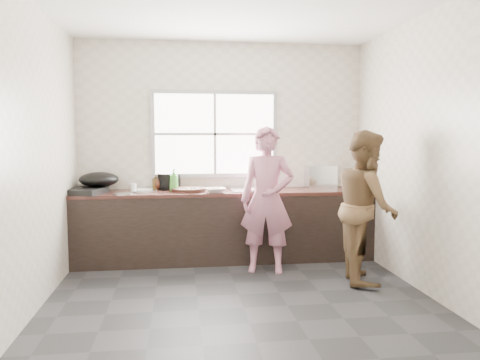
{
  "coord_description": "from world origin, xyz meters",
  "views": [
    {
      "loc": [
        -0.56,
        -4.36,
        1.53
      ],
      "look_at": [
        0.1,
        0.65,
        1.05
      ],
      "focal_mm": 35.0,
      "sensor_mm": 36.0,
      "label": 1
    }
  ],
  "objects": [
    {
      "name": "dish_rack",
      "position": [
        1.27,
        1.52,
        1.0
      ],
      "size": [
        0.39,
        0.28,
        0.28
      ],
      "primitive_type": "cube",
      "rotation": [
        0.0,
        0.0,
        0.05
      ],
      "color": "silver",
      "rests_on": "countertop"
    },
    {
      "name": "wall_right",
      "position": [
        1.8,
        0.0,
        1.35
      ],
      "size": [
        0.01,
        3.2,
        2.7
      ],
      "primitive_type": "cube",
      "color": "beige",
      "rests_on": "ground"
    },
    {
      "name": "countertop",
      "position": [
        0.0,
        1.29,
        0.84
      ],
      "size": [
        3.6,
        0.64,
        0.04
      ],
      "primitive_type": "cube",
      "color": "#351A15",
      "rests_on": "cabinet"
    },
    {
      "name": "sink",
      "position": [
        0.35,
        1.29,
        0.86
      ],
      "size": [
        0.55,
        0.45,
        0.02
      ],
      "primitive_type": "cube",
      "color": "silver",
      "rests_on": "countertop"
    },
    {
      "name": "burner",
      "position": [
        -1.65,
        1.2,
        0.89
      ],
      "size": [
        0.53,
        0.53,
        0.06
      ],
      "primitive_type": "cube",
      "rotation": [
        0.0,
        0.0,
        -0.32
      ],
      "color": "black",
      "rests_on": "countertop"
    },
    {
      "name": "window_frame",
      "position": [
        -0.1,
        1.59,
        1.55
      ],
      "size": [
        1.6,
        0.05,
        1.1
      ],
      "primitive_type": "cube",
      "color": "#9EA0A5",
      "rests_on": "wall_back"
    },
    {
      "name": "bottle_brown_short",
      "position": [
        -0.79,
        1.52,
        0.95
      ],
      "size": [
        0.16,
        0.16,
        0.19
      ],
      "primitive_type": "imported",
      "rotation": [
        0.0,
        0.0,
        -0.09
      ],
      "color": "#431B10",
      "rests_on": "countertop"
    },
    {
      "name": "wok",
      "position": [
        -1.51,
        1.39,
        1.01
      ],
      "size": [
        0.58,
        0.58,
        0.18
      ],
      "primitive_type": "ellipsoid",
      "rotation": [
        0.0,
        0.0,
        -0.3
      ],
      "color": "black",
      "rests_on": "burner"
    },
    {
      "name": "bottle_green",
      "position": [
        -0.62,
        1.29,
        1.0
      ],
      "size": [
        0.14,
        0.14,
        0.28
      ],
      "primitive_type": "imported",
      "rotation": [
        0.0,
        0.0,
        0.4
      ],
      "color": "green",
      "rests_on": "countertop"
    },
    {
      "name": "wall_left",
      "position": [
        -1.8,
        0.0,
        1.35
      ],
      "size": [
        0.01,
        3.2,
        2.7
      ],
      "primitive_type": "cube",
      "color": "beige",
      "rests_on": "ground"
    },
    {
      "name": "bowl_crabs",
      "position": [
        0.45,
        1.08,
        0.89
      ],
      "size": [
        0.2,
        0.2,
        0.06
      ],
      "primitive_type": "imported",
      "rotation": [
        0.0,
        0.0,
        0.13
      ],
      "color": "white",
      "rests_on": "countertop"
    },
    {
      "name": "faucet",
      "position": [
        0.35,
        1.49,
        1.01
      ],
      "size": [
        0.02,
        0.02,
        0.3
      ],
      "primitive_type": "cylinder",
      "color": "silver",
      "rests_on": "countertop"
    },
    {
      "name": "wall_front",
      "position": [
        0.0,
        -1.6,
        1.35
      ],
      "size": [
        3.6,
        0.01,
        2.7
      ],
      "primitive_type": "cube",
      "color": "beige",
      "rests_on": "ground"
    },
    {
      "name": "glass_jar",
      "position": [
        -1.1,
        1.33,
        0.91
      ],
      "size": [
        0.07,
        0.07,
        0.1
      ],
      "primitive_type": "cylinder",
      "rotation": [
        0.0,
        0.0,
        0.02
      ],
      "color": "white",
      "rests_on": "countertop"
    },
    {
      "name": "wall_back",
      "position": [
        0.0,
        1.6,
        1.35
      ],
      "size": [
        3.6,
        0.01,
        2.7
      ],
      "primitive_type": "cube",
      "color": "beige",
      "rests_on": "ground"
    },
    {
      "name": "pot_lid_left",
      "position": [
        -1.19,
        1.08,
        0.87
      ],
      "size": [
        0.29,
        0.29,
        0.01
      ],
      "primitive_type": "cylinder",
      "rotation": [
        0.0,
        0.0,
        -0.32
      ],
      "color": "#A6A9AD",
      "rests_on": "countertop"
    },
    {
      "name": "ceiling",
      "position": [
        0.0,
        0.0,
        2.71
      ],
      "size": [
        3.6,
        3.2,
        0.01
      ],
      "primitive_type": "cube",
      "color": "silver",
      "rests_on": "wall_back"
    },
    {
      "name": "plate_food",
      "position": [
        -1.0,
        1.45,
        0.87
      ],
      "size": [
        0.25,
        0.25,
        0.02
      ],
      "primitive_type": "cylinder",
      "rotation": [
        0.0,
        0.0,
        -0.05
      ],
      "color": "white",
      "rests_on": "countertop"
    },
    {
      "name": "cleaver",
      "position": [
        -0.4,
        1.24,
        0.9
      ],
      "size": [
        0.21,
        0.17,
        0.01
      ],
      "primitive_type": "cube",
      "rotation": [
        0.0,
        0.0,
        0.46
      ],
      "color": "silver",
      "rests_on": "cutting_board"
    },
    {
      "name": "woman",
      "position": [
        0.42,
        0.74,
        0.76
      ],
      "size": [
        0.63,
        0.49,
        1.53
      ],
      "primitive_type": "imported",
      "rotation": [
        0.0,
        0.0,
        -0.24
      ],
      "color": "#BE728C",
      "rests_on": "floor"
    },
    {
      "name": "bowl_mince",
      "position": [
        -0.13,
        1.08,
        0.89
      ],
      "size": [
        0.29,
        0.29,
        0.06
      ],
      "primitive_type": "imported",
      "rotation": [
        0.0,
        0.0,
        0.24
      ],
      "color": "silver",
      "rests_on": "countertop"
    },
    {
      "name": "window_glazing",
      "position": [
        -0.1,
        1.57,
        1.55
      ],
      "size": [
        1.5,
        0.01,
        1.0
      ],
      "primitive_type": "cube",
      "color": "white",
      "rests_on": "window_frame"
    },
    {
      "name": "bottle_brown_tall",
      "position": [
        -0.85,
        1.52,
        0.95
      ],
      "size": [
        0.09,
        0.09,
        0.18
      ],
      "primitive_type": "imported",
      "rotation": [
        0.0,
        0.0,
        0.12
      ],
      "color": "#402E10",
      "rests_on": "countertop"
    },
    {
      "name": "cutting_board",
      "position": [
        -0.45,
        1.27,
        0.88
      ],
      "size": [
        0.51,
        0.51,
        0.04
      ],
      "primitive_type": "cylinder",
      "rotation": [
        0.0,
        0.0,
        -0.28
      ],
      "color": "black",
      "rests_on": "countertop"
    },
    {
      "name": "cabinet",
      "position": [
        0.0,
        1.29,
        0.41
      ],
      "size": [
        3.6,
        0.62,
        0.82
      ],
      "primitive_type": "cube",
      "color": "black",
      "rests_on": "floor"
    },
    {
      "name": "bowl_held",
      "position": [
        0.29,
        1.08,
        0.89
      ],
      "size": [
        0.2,
        0.2,
        0.06
      ],
      "primitive_type": "imported",
      "rotation": [
        0.0,
        0.0,
        -0.13
      ],
      "color": "white",
      "rests_on": "countertop"
    },
    {
      "name": "floor",
      "position": [
        0.0,
        0.0,
        -0.01
      ],
      "size": [
        3.6,
        3.2,
        0.01
      ],
      "primitive_type": "cube",
      "color": "#29292B",
      "rests_on": "ground"
    },
    {
      "name": "person_side",
      "position": [
        1.39,
        0.27,
        0.79
      ],
      "size": [
        0.74,
        0.87,
        1.59
      ],
      "primitive_type": "imported",
      "rotation": [
        0.0,
        0.0,
        1.38
      ],
      "color": "brown",
      "rests_on": "floor"
    },
    {
      "name": "pot_lid_right",
      "position": [
        -0.96,
        1.26,
        0.87
      ],
      "size": [
        0.3,
        0.3,
        0.01
      ],
      "primitive_type": "cylinder",
      "rotation": [
        0.0,
        0.0,
        -0.09
      ],
      "color": "#ADB1B4",
      "rests_on": "countertop"
    },
    {
      "name": "black_pot",
      "position": [
        -0.68,
        1.52,
        0.96
      ],
      "size": [
        0.36,
        0.36,
        0.2
      ],
      "primitive_type": "cylinder",
      "rotation": [
        0.0,
        0.0,
        -0.35
      ],
      "color": "black",
      "rests_on": "countertop"
    }
  ]
}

